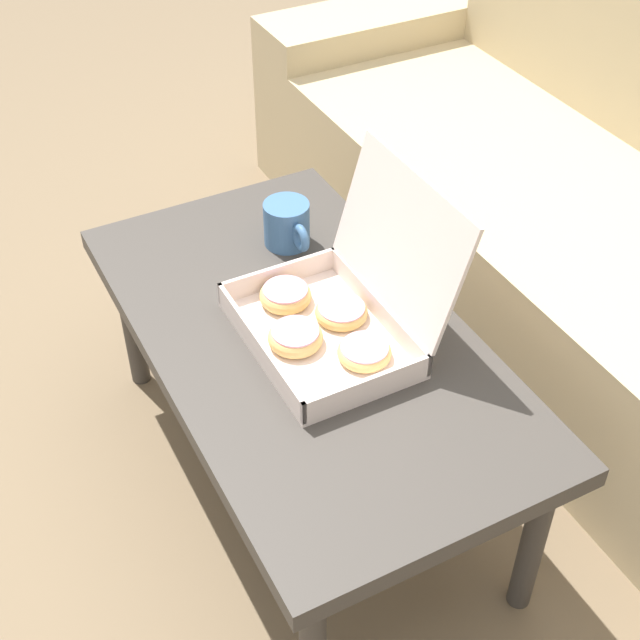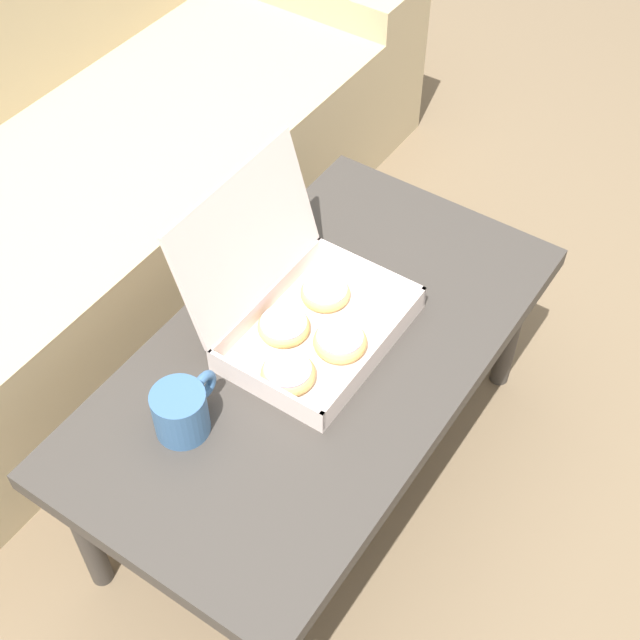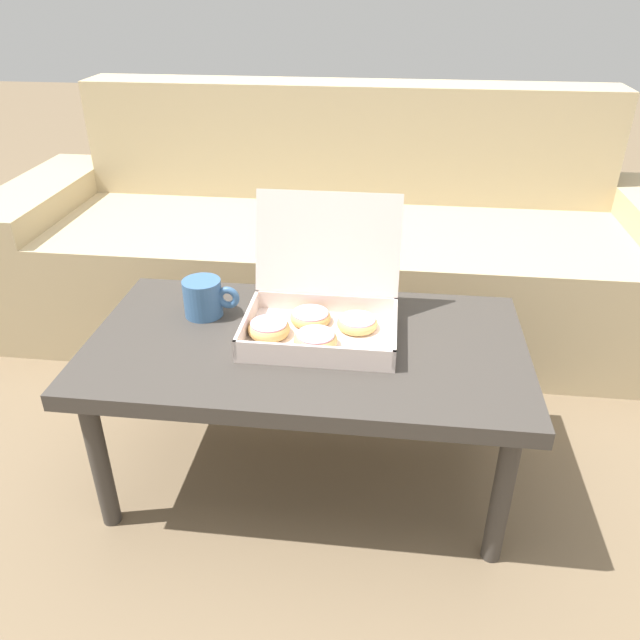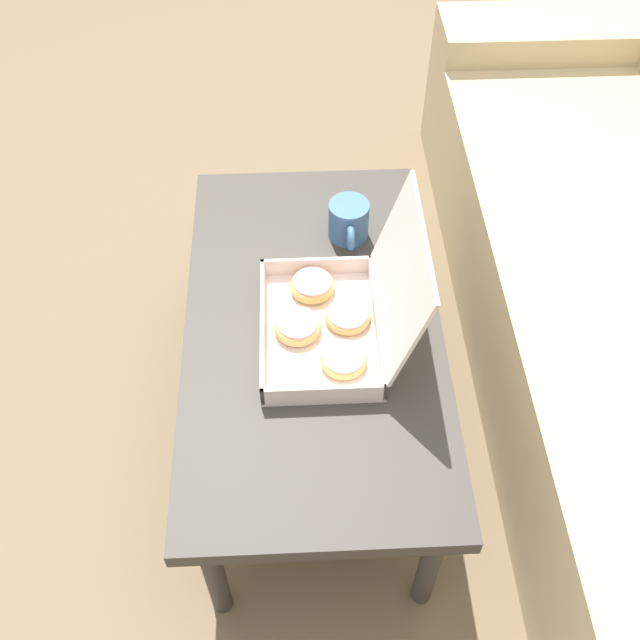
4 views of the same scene
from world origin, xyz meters
TOP-DOWN VIEW (x-y plane):
  - ground_plane at (0.00, 0.00)m, footprint 12.00×12.00m
  - couch at (0.00, 0.79)m, footprint 2.43×0.79m
  - coffee_table at (0.00, -0.09)m, footprint 1.03×0.56m
  - pastry_box at (0.02, -0.04)m, footprint 0.36×0.32m
  - coffee_mug at (-0.27, 0.01)m, footprint 0.14×0.10m

SIDE VIEW (x-z plane):
  - ground_plane at x=0.00m, z-range 0.00..0.00m
  - couch at x=0.00m, z-range -0.13..0.69m
  - coffee_table at x=0.00m, z-range 0.16..0.58m
  - coffee_mug at x=-0.27m, z-range 0.41..0.51m
  - pastry_box at x=0.02m, z-range 0.32..0.62m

